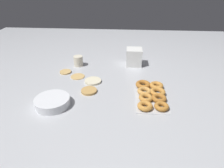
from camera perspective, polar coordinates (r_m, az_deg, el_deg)
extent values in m
plane|color=#B2B5BA|center=(1.44, -4.90, 0.43)|extent=(3.00, 3.00, 0.00)
cylinder|color=tan|center=(1.62, -13.14, 3.39)|extent=(0.09, 0.09, 0.01)
cylinder|color=tan|center=(1.54, -9.78, 2.21)|extent=(0.10, 0.10, 0.01)
cylinder|color=beige|center=(1.45, -5.46, 0.84)|extent=(0.12, 0.12, 0.02)
cylinder|color=tan|center=(1.33, -6.60, -1.94)|extent=(0.10, 0.10, 0.02)
cube|color=silver|center=(1.30, 11.06, -3.64)|extent=(0.35, 0.20, 0.01)
torus|color=#B7752D|center=(1.20, 13.96, -6.20)|extent=(0.08, 0.08, 0.03)
torus|color=#AD6B28|center=(1.26, 13.30, -3.99)|extent=(0.09, 0.09, 0.03)
torus|color=#C68438|center=(1.32, 12.92, -2.25)|extent=(0.10, 0.10, 0.03)
torus|color=#C68438|center=(1.39, 12.56, -0.45)|extent=(0.09, 0.09, 0.03)
torus|color=#C68438|center=(1.18, 9.42, -6.20)|extent=(0.09, 0.09, 0.03)
torus|color=#C68438|center=(1.25, 9.64, -3.89)|extent=(0.09, 0.09, 0.03)
torus|color=#D19347|center=(1.32, 9.23, -2.01)|extent=(0.09, 0.09, 0.03)
torus|color=#AD6B28|center=(1.39, 8.87, -0.13)|extent=(0.10, 0.10, 0.03)
cylinder|color=white|center=(1.24, -16.67, -4.90)|extent=(0.21, 0.21, 0.05)
cube|color=white|center=(1.72, 6.19, 5.86)|extent=(0.12, 0.13, 0.02)
cube|color=white|center=(1.71, 6.23, 6.58)|extent=(0.12, 0.13, 0.02)
cube|color=white|center=(1.71, 6.27, 7.32)|extent=(0.12, 0.13, 0.02)
cube|color=white|center=(1.70, 6.31, 8.06)|extent=(0.12, 0.13, 0.02)
cube|color=white|center=(1.69, 6.36, 8.80)|extent=(0.12, 0.13, 0.02)
cube|color=white|center=(1.68, 6.40, 9.56)|extent=(0.12, 0.13, 0.02)
cylinder|color=beige|center=(1.71, -9.60, 6.51)|extent=(0.08, 0.08, 0.09)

